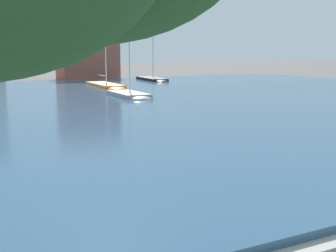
# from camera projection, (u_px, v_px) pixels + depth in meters

# --- Properties ---
(harbor_water) EXTENTS (90.22, 54.74, 0.34)m
(harbor_water) POSITION_uv_depth(u_px,v_px,m) (24.00, 107.00, 33.25)
(harbor_water) COLOR #2D5170
(harbor_water) RESTS_ON ground
(sailboat_black) EXTENTS (2.86, 8.28, 9.46)m
(sailboat_black) POSITION_uv_depth(u_px,v_px,m) (154.00, 80.00, 59.99)
(sailboat_black) COLOR black
(sailboat_black) RESTS_ON ground
(sailboat_grey) EXTENTS (2.46, 6.35, 8.47)m
(sailboat_grey) POSITION_uv_depth(u_px,v_px,m) (131.00, 96.00, 38.62)
(sailboat_grey) COLOR #939399
(sailboat_grey) RESTS_ON ground
(sailboat_orange) EXTENTS (2.70, 9.24, 8.20)m
(sailboat_orange) POSITION_uv_depth(u_px,v_px,m) (107.00, 86.00, 49.77)
(sailboat_orange) COLOR orange
(sailboat_orange) RESTS_ON ground
(townhouse_wide_warehouse) EXTENTS (8.68, 5.11, 10.10)m
(townhouse_wide_warehouse) POSITION_uv_depth(u_px,v_px,m) (87.00, 45.00, 67.30)
(townhouse_wide_warehouse) COLOR #8E5142
(townhouse_wide_warehouse) RESTS_ON ground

